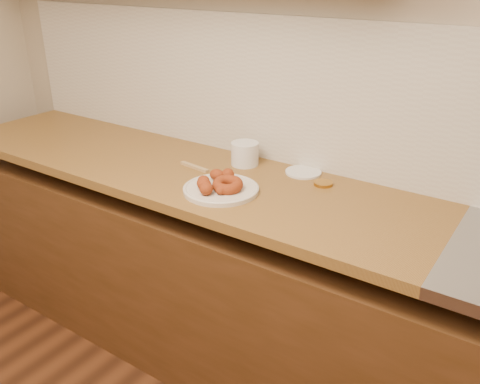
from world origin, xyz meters
TOP-DOWN VIEW (x-y plane):
  - wall_back at (0.00, 2.00)m, footprint 4.00×0.02m
  - base_cabinet at (0.00, 1.69)m, footprint 3.60×0.60m
  - butcher_block at (-0.65, 1.69)m, footprint 2.30×0.62m
  - backsplash at (0.00, 1.99)m, footprint 3.60×0.02m
  - donut_plate at (-0.30, 1.58)m, footprint 0.28×0.28m
  - ring_donut at (-0.27, 1.58)m, footprint 0.16×0.16m
  - fried_dough_chunks at (-0.33, 1.57)m, footprint 0.16×0.22m
  - plastic_tub at (-0.38, 1.87)m, footprint 0.12×0.12m
  - tub_lid at (-0.13, 1.92)m, footprint 0.16×0.16m
  - brass_jar_lid at (-0.01, 1.85)m, footprint 0.09×0.09m
  - wooden_utensil at (-0.53, 1.71)m, footprint 0.15×0.04m

SIDE VIEW (x-z plane):
  - base_cabinet at x=0.00m, z-range 0.00..0.77m
  - butcher_block at x=-0.65m, z-range 0.86..0.90m
  - tub_lid at x=-0.13m, z-range 0.90..0.91m
  - wooden_utensil at x=-0.53m, z-range 0.90..0.91m
  - brass_jar_lid at x=-0.01m, z-range 0.90..0.91m
  - donut_plate at x=-0.30m, z-range 0.90..0.92m
  - ring_donut at x=-0.27m, z-range 0.91..0.96m
  - fried_dough_chunks at x=-0.33m, z-range 0.91..0.96m
  - plastic_tub at x=-0.38m, z-range 0.90..1.00m
  - backsplash at x=0.00m, z-range 0.90..1.50m
  - wall_back at x=0.00m, z-range 0.00..2.70m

